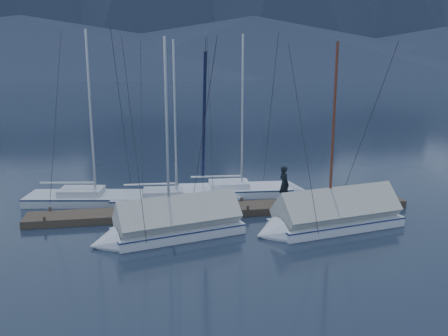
{
  "coord_description": "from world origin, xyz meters",
  "views": [
    {
      "loc": [
        -3.79,
        -19.18,
        7.01
      ],
      "look_at": [
        0.0,
        2.0,
        2.2
      ],
      "focal_mm": 38.0,
      "sensor_mm": 36.0,
      "label": 1
    }
  ],
  "objects_px": {
    "sailboat_open_left": "(106,200)",
    "sailboat_open_mid": "(186,199)",
    "sailboat_covered_near": "(326,219)",
    "person": "(284,184)",
    "sailboat_open_right": "(251,191)",
    "sailboat_covered_far": "(167,227)"
  },
  "relations": [
    {
      "from": "sailboat_open_left",
      "to": "sailboat_open_mid",
      "type": "distance_m",
      "value": 4.09
    },
    {
      "from": "sailboat_open_left",
      "to": "person",
      "type": "relative_size",
      "value": 5.24
    },
    {
      "from": "sailboat_open_right",
      "to": "sailboat_covered_far",
      "type": "distance_m",
      "value": 7.53
    },
    {
      "from": "sailboat_covered_near",
      "to": "person",
      "type": "distance_m",
      "value": 3.3
    },
    {
      "from": "sailboat_open_left",
      "to": "sailboat_open_mid",
      "type": "height_order",
      "value": "sailboat_open_left"
    },
    {
      "from": "sailboat_open_mid",
      "to": "person",
      "type": "xyz_separation_m",
      "value": [
        4.6,
        -1.94,
        1.08
      ]
    },
    {
      "from": "sailboat_open_mid",
      "to": "sailboat_covered_near",
      "type": "xyz_separation_m",
      "value": [
        5.54,
        -4.99,
        0.28
      ]
    },
    {
      "from": "sailboat_open_left",
      "to": "sailboat_open_right",
      "type": "relative_size",
      "value": 1.02
    },
    {
      "from": "sailboat_covered_far",
      "to": "person",
      "type": "relative_size",
      "value": 4.89
    },
    {
      "from": "person",
      "to": "sailboat_open_mid",
      "type": "bearing_deg",
      "value": 51.2
    },
    {
      "from": "sailboat_covered_near",
      "to": "sailboat_covered_far",
      "type": "distance_m",
      "value": 6.82
    },
    {
      "from": "sailboat_open_right",
      "to": "sailboat_covered_far",
      "type": "xyz_separation_m",
      "value": [
        -4.88,
        -5.73,
        0.27
      ]
    },
    {
      "from": "sailboat_open_left",
      "to": "sailboat_open_right",
      "type": "bearing_deg",
      "value": 2.03
    },
    {
      "from": "sailboat_open_right",
      "to": "sailboat_covered_near",
      "type": "xyz_separation_m",
      "value": [
        1.94,
        -5.88,
        0.27
      ]
    },
    {
      "from": "sailboat_open_left",
      "to": "sailboat_open_right",
      "type": "xyz_separation_m",
      "value": [
        7.65,
        0.27,
        -0.0
      ]
    },
    {
      "from": "sailboat_open_left",
      "to": "sailboat_covered_near",
      "type": "relative_size",
      "value": 1.08
    },
    {
      "from": "sailboat_open_mid",
      "to": "sailboat_covered_near",
      "type": "bearing_deg",
      "value": -42.01
    },
    {
      "from": "sailboat_open_mid",
      "to": "sailboat_covered_far",
      "type": "distance_m",
      "value": 5.01
    },
    {
      "from": "sailboat_open_mid",
      "to": "person",
      "type": "distance_m",
      "value": 5.1
    },
    {
      "from": "sailboat_open_right",
      "to": "sailboat_covered_far",
      "type": "relative_size",
      "value": 1.06
    },
    {
      "from": "sailboat_covered_far",
      "to": "sailboat_open_mid",
      "type": "bearing_deg",
      "value": 75.27
    },
    {
      "from": "sailboat_covered_near",
      "to": "sailboat_open_left",
      "type": "bearing_deg",
      "value": 149.68
    }
  ]
}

